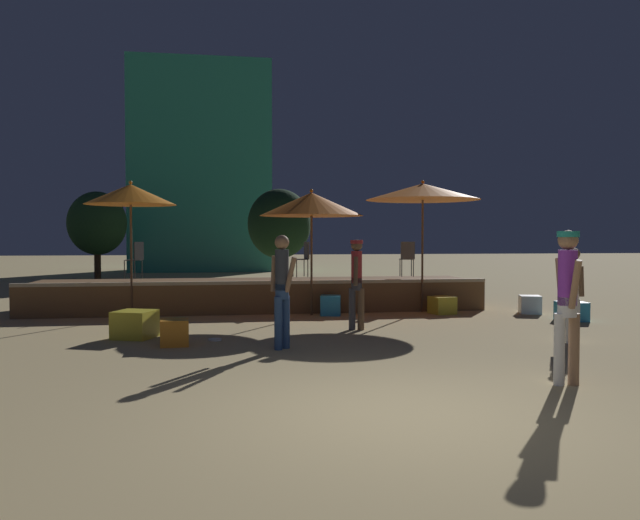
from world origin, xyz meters
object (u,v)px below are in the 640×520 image
at_px(cube_seat_3, 331,305).
at_px(patio_umbrella_1, 311,204).
at_px(person_0, 357,279).
at_px(person_1, 573,293).
at_px(cube_seat_1, 135,324).
at_px(patio_umbrella_0, 131,195).
at_px(cube_seat_4, 442,305).
at_px(frisbee_disc, 215,340).
at_px(bistro_chair_1, 407,256).
at_px(bistro_chair_0, 304,256).
at_px(background_tree_0, 97,223).
at_px(background_tree_1, 279,224).
at_px(cube_seat_2, 530,304).
at_px(person_3, 282,286).
at_px(cube_seat_0, 175,332).
at_px(cube_seat_5, 572,311).
at_px(person_2, 567,296).
at_px(patio_umbrella_2, 423,192).
at_px(bistro_chair_2, 136,256).

bearing_deg(cube_seat_3, patio_umbrella_1, 167.44).
distance_m(person_0, person_1, 3.89).
xyz_separation_m(cube_seat_1, cube_seat_3, (4.00, 2.69, -0.01)).
distance_m(patio_umbrella_0, person_1, 9.39).
xyz_separation_m(cube_seat_4, frisbee_disc, (-5.23, -3.06, -0.19)).
xyz_separation_m(patio_umbrella_1, bistro_chair_1, (2.69, 1.34, -1.23)).
xyz_separation_m(bistro_chair_0, background_tree_0, (-7.37, 12.04, 1.07)).
height_order(patio_umbrella_0, background_tree_1, background_tree_1).
bearing_deg(person_0, person_1, -14.32).
distance_m(cube_seat_2, person_3, 7.33).
bearing_deg(bistro_chair_0, cube_seat_0, -39.25).
height_order(cube_seat_5, background_tree_1, background_tree_1).
relative_size(cube_seat_3, bistro_chair_0, 0.60).
bearing_deg(cube_seat_0, bistro_chair_1, 42.36).
xyz_separation_m(patio_umbrella_0, cube_seat_2, (9.18, -0.76, -2.54)).
height_order(person_2, person_3, person_2).
bearing_deg(background_tree_1, patio_umbrella_2, -74.44).
relative_size(cube_seat_4, person_0, 0.34).
relative_size(cube_seat_5, background_tree_0, 0.15).
height_order(person_1, frisbee_disc, person_1).
bearing_deg(cube_seat_1, cube_seat_2, 14.80).
height_order(patio_umbrella_2, cube_seat_0, patio_umbrella_2).
distance_m(cube_seat_1, background_tree_1, 13.05).
relative_size(patio_umbrella_0, cube_seat_0, 6.33).
relative_size(cube_seat_0, person_3, 0.26).
relative_size(cube_seat_3, cube_seat_4, 0.91).
xyz_separation_m(cube_seat_2, bistro_chair_2, (-9.27, 2.19, 1.12)).
height_order(patio_umbrella_0, frisbee_disc, patio_umbrella_0).
relative_size(cube_seat_4, bistro_chair_1, 0.66).
bearing_deg(cube_seat_4, person_3, -135.73).
bearing_deg(patio_umbrella_0, bistro_chair_2, 93.28).
distance_m(cube_seat_0, cube_seat_2, 8.57).
relative_size(cube_seat_0, cube_seat_2, 0.83).
xyz_separation_m(person_1, background_tree_1, (-3.72, 14.01, 1.45)).
bearing_deg(background_tree_0, person_1, -58.41).
bearing_deg(background_tree_1, cube_seat_1, -106.66).
height_order(person_2, bistro_chair_2, person_2).
height_order(person_0, bistro_chair_0, person_0).
height_order(patio_umbrella_0, person_0, patio_umbrella_0).
distance_m(patio_umbrella_2, cube_seat_1, 7.45).
bearing_deg(frisbee_disc, patio_umbrella_1, 56.62).
xyz_separation_m(cube_seat_1, cube_seat_4, (6.64, 2.56, -0.04)).
bearing_deg(patio_umbrella_2, background_tree_0, 126.70).
distance_m(cube_seat_1, cube_seat_5, 9.00).
distance_m(patio_umbrella_0, background_tree_1, 10.18).
bearing_deg(person_2, background_tree_0, 117.87).
xyz_separation_m(person_3, frisbee_disc, (-1.08, 0.99, -1.00)).
xyz_separation_m(cube_seat_0, cube_seat_2, (7.95, 3.19, -0.01)).
bearing_deg(frisbee_disc, person_1, -11.10).
bearing_deg(bistro_chair_1, background_tree_1, -65.15).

